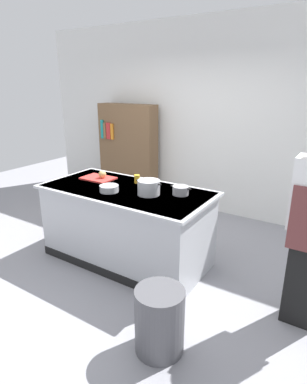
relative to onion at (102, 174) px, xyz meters
The scene contains 11 objects.
ground_plane 1.08m from the onion, 17.03° to the right, with size 10.00×10.00×0.00m, color gray.
back_wall 2.08m from the onion, 76.49° to the left, with size 6.40×0.12×3.00m, color white.
counter_island 0.70m from the onion, 17.09° to the right, with size 1.98×0.98×0.90m.
cutting_board 0.08m from the onion, 163.47° to the right, with size 0.40×0.28×0.02m, color red.
onion is the anchor object (origin of this frame).
stock_pot 0.82m from the onion, 11.59° to the right, with size 0.31×0.24×0.16m.
sauce_pan 1.09m from the onion, ahead, with size 0.24×0.17×0.10m.
mixing_bowl 0.50m from the onion, 40.20° to the right, with size 0.21×0.21×0.07m, color #B7BABF.
juice_cup 0.46m from the onion, 14.11° to the left, with size 0.07×0.07×0.10m, color yellow.
trash_bin 2.03m from the onion, 36.31° to the right, with size 0.39×0.39×0.55m, color #4C4C51.
bookshelf 1.86m from the onion, 117.19° to the left, with size 1.10×0.31×1.70m.
Camera 1 is at (2.14, -2.75, 2.04)m, focal length 30.10 mm.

